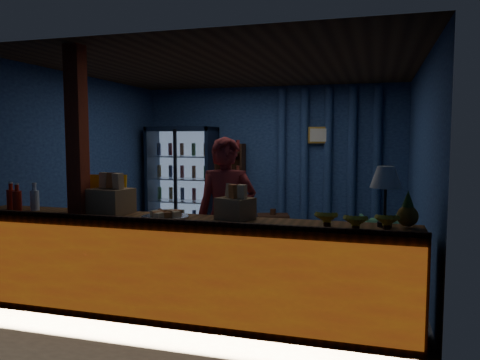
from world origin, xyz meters
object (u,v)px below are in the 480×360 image
(green_chair, at_px, (382,234))
(pastry_tray, at_px, (165,216))
(table_lamp, at_px, (386,180))
(shopkeeper, at_px, (226,219))

(green_chair, height_order, pastry_tray, pastry_tray)
(pastry_tray, xyz_separation_m, table_lamp, (1.96, 0.15, 0.38))
(shopkeeper, bearing_deg, pastry_tray, -133.92)
(pastry_tray, relative_size, table_lamp, 0.86)
(shopkeeper, height_order, green_chair, shopkeeper)
(table_lamp, bearing_deg, pastry_tray, -175.71)
(green_chair, xyz_separation_m, pastry_tray, (-1.99, -3.27, 0.70))
(green_chair, bearing_deg, table_lamp, 78.41)
(shopkeeper, height_order, pastry_tray, shopkeeper)
(shopkeeper, xyz_separation_m, table_lamp, (1.57, -0.49, 0.50))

